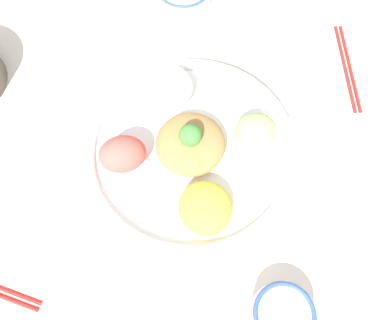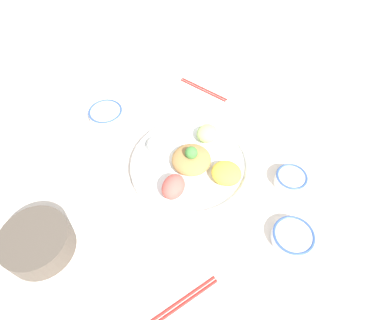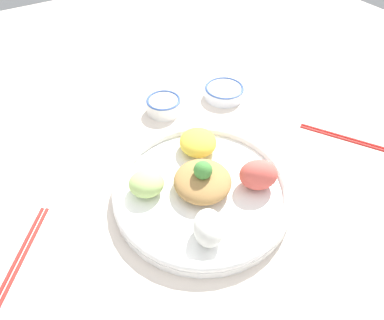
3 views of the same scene
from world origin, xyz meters
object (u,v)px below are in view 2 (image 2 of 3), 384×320
(rice_bowl_blue, at_px, (291,179))
(side_serving_bowl, at_px, (37,242))
(sauce_bowl_dark, at_px, (106,114))
(serving_spoon_extra, at_px, (99,159))
(chopsticks_pair_far, at_px, (177,305))
(salad_platter, at_px, (192,163))
(chopsticks_pair_near, at_px, (203,89))
(sauce_bowl_red, at_px, (293,237))
(serving_spoon_main, at_px, (130,88))

(rice_bowl_blue, xyz_separation_m, side_serving_bowl, (0.68, 0.18, 0.02))
(sauce_bowl_dark, height_order, serving_spoon_extra, sauce_bowl_dark)
(serving_spoon_extra, bearing_deg, chopsticks_pair_far, 95.42)
(side_serving_bowl, bearing_deg, rice_bowl_blue, -165.31)
(salad_platter, bearing_deg, chopsticks_pair_far, 83.44)
(sauce_bowl_dark, relative_size, chopsticks_pair_near, 0.67)
(sauce_bowl_red, relative_size, serving_spoon_main, 0.91)
(rice_bowl_blue, bearing_deg, serving_spoon_extra, -10.46)
(salad_platter, xyz_separation_m, rice_bowl_blue, (-0.29, 0.06, -0.00))
(salad_platter, distance_m, side_serving_bowl, 0.46)
(side_serving_bowl, height_order, chopsticks_pair_far, side_serving_bowl)
(chopsticks_pair_far, height_order, serving_spoon_extra, chopsticks_pair_far)
(side_serving_bowl, height_order, chopsticks_pair_near, side_serving_bowl)
(salad_platter, bearing_deg, side_serving_bowl, 31.53)
(rice_bowl_blue, height_order, chopsticks_pair_near, rice_bowl_blue)
(side_serving_bowl, distance_m, chopsticks_pair_far, 0.38)
(serving_spoon_extra, bearing_deg, sauce_bowl_dark, -114.86)
(sauce_bowl_red, relative_size, serving_spoon_extra, 0.84)
(salad_platter, bearing_deg, serving_spoon_extra, -8.49)
(sauce_bowl_red, bearing_deg, chopsticks_pair_near, -71.23)
(rice_bowl_blue, height_order, serving_spoon_main, rice_bowl_blue)
(side_serving_bowl, bearing_deg, chopsticks_pair_near, -126.89)
(chopsticks_pair_near, bearing_deg, sauce_bowl_red, 146.45)
(chopsticks_pair_near, bearing_deg, rice_bowl_blue, 156.79)
(sauce_bowl_red, bearing_deg, chopsticks_pair_far, 27.07)
(salad_platter, bearing_deg, chopsticks_pair_near, -98.65)
(side_serving_bowl, xyz_separation_m, chopsticks_pair_near, (-0.45, -0.60, -0.04))
(rice_bowl_blue, bearing_deg, side_serving_bowl, 14.69)
(sauce_bowl_dark, bearing_deg, serving_spoon_main, -114.22)
(chopsticks_pair_near, distance_m, serving_spoon_main, 0.27)
(side_serving_bowl, xyz_separation_m, serving_spoon_main, (-0.18, -0.61, -0.04))
(salad_platter, relative_size, side_serving_bowl, 2.14)
(serving_spoon_main, bearing_deg, chopsticks_pair_near, 6.05)
(sauce_bowl_red, height_order, serving_spoon_extra, sauce_bowl_red)
(sauce_bowl_dark, distance_m, chopsticks_pair_far, 0.66)
(sauce_bowl_red, bearing_deg, serving_spoon_extra, -27.31)
(sauce_bowl_dark, xyz_separation_m, chopsticks_pair_far, (-0.24, 0.61, -0.02))
(rice_bowl_blue, bearing_deg, salad_platter, -12.42)
(chopsticks_pair_far, bearing_deg, chopsticks_pair_near, 50.59)
(rice_bowl_blue, bearing_deg, chopsticks_pair_far, 44.70)
(sauce_bowl_red, xyz_separation_m, side_serving_bowl, (0.65, 0.00, 0.02))
(sauce_bowl_dark, height_order, chopsticks_pair_near, sauce_bowl_dark)
(chopsticks_pair_near, xyz_separation_m, chopsticks_pair_far, (0.10, 0.75, 0.00))
(chopsticks_pair_far, bearing_deg, side_serving_bowl, 124.88)
(sauce_bowl_red, height_order, side_serving_bowl, side_serving_bowl)
(rice_bowl_blue, xyz_separation_m, chopsticks_pair_far, (0.33, 0.33, -0.02))
(side_serving_bowl, xyz_separation_m, chopsticks_pair_far, (-0.35, 0.15, -0.04))
(sauce_bowl_dark, height_order, chopsticks_pair_far, sauce_bowl_dark)
(chopsticks_pair_far, xyz_separation_m, serving_spoon_extra, (0.24, -0.44, -0.00))
(rice_bowl_blue, relative_size, side_serving_bowl, 0.53)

